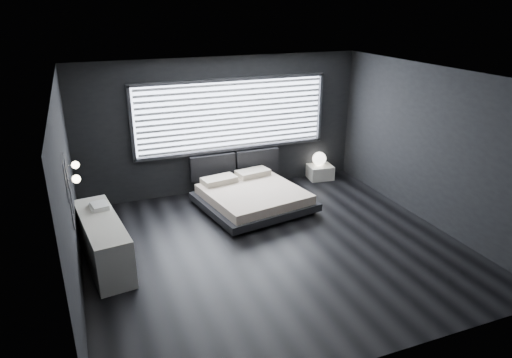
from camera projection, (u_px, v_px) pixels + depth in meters
name	position (u px, v px, depth m)	size (l,w,h in m)	color
room	(276.00, 168.00, 7.06)	(6.04, 6.00, 2.80)	black
window	(232.00, 115.00, 9.39)	(4.14, 0.09, 1.52)	white
headboard	(235.00, 164.00, 9.73)	(1.96, 0.16, 0.52)	black
sconce_near	(76.00, 179.00, 6.05)	(0.18, 0.11, 0.11)	silver
sconce_far	(75.00, 165.00, 6.58)	(0.18, 0.11, 0.11)	silver
wall_art_upper	(66.00, 178.00, 5.41)	(0.01, 0.48, 0.48)	#47474C
wall_art_lower	(71.00, 205.00, 5.80)	(0.01, 0.48, 0.48)	#47474C
bed	(253.00, 196.00, 8.93)	(2.23, 2.16, 0.50)	black
nightstand	(320.00, 172.00, 10.43)	(0.54, 0.45, 0.31)	silver
orb_lamp	(319.00, 159.00, 10.35)	(0.31, 0.31, 0.31)	white
dresser	(103.00, 241.00, 6.98)	(0.77, 1.92, 0.75)	silver
book_stack	(99.00, 206.00, 7.21)	(0.31, 0.39, 0.07)	silver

